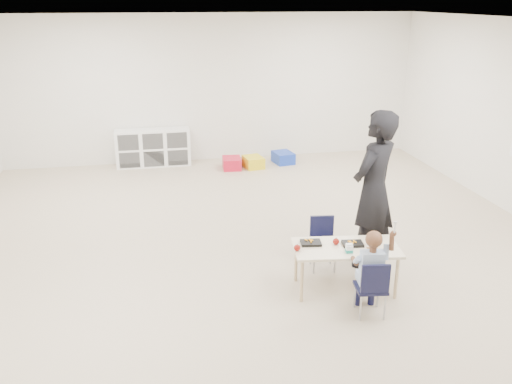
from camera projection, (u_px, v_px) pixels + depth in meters
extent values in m
plane|color=#BEAC92|center=(259.00, 258.00, 6.75)|extent=(9.00, 9.00, 0.00)
plane|color=white|center=(260.00, 23.00, 5.80)|extent=(9.00, 9.00, 0.00)
cube|color=white|center=(213.00, 89.00, 10.43)|extent=(8.00, 0.02, 2.80)
cube|color=beige|center=(346.00, 248.00, 5.86)|extent=(1.20, 0.71, 0.03)
cube|color=black|center=(353.00, 244.00, 5.89)|extent=(0.24, 0.19, 0.03)
cube|color=black|center=(311.00, 243.00, 5.91)|extent=(0.24, 0.19, 0.03)
cube|color=white|center=(349.00, 249.00, 5.69)|extent=(0.08, 0.08, 0.10)
ellipsoid|color=#B47B49|center=(373.00, 247.00, 5.78)|extent=(0.09, 0.09, 0.07)
sphere|color=maroon|center=(336.00, 242.00, 5.89)|extent=(0.07, 0.07, 0.07)
sphere|color=maroon|center=(297.00, 248.00, 5.74)|extent=(0.07, 0.07, 0.07)
cube|color=white|center=(153.00, 148.00, 10.36)|extent=(1.40, 0.40, 0.70)
imported|color=black|center=(374.00, 190.00, 6.29)|extent=(0.82, 0.78, 1.89)
cube|color=red|center=(232.00, 163.00, 10.23)|extent=(0.37, 0.45, 0.21)
cube|color=yellow|center=(253.00, 162.00, 10.31)|extent=(0.39, 0.47, 0.21)
cube|color=#1737B1|center=(283.00, 158.00, 10.58)|extent=(0.41, 0.49, 0.21)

